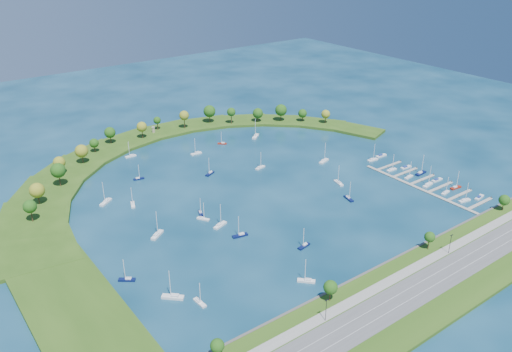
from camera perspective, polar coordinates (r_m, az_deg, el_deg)
ground at (r=317.52m, az=-0.19°, el=-1.19°), size 700.00×700.00×0.00m
south_shoreline at (r=243.45m, az=17.58°, el=-11.26°), size 420.00×43.10×11.60m
breakwater at (r=334.35m, az=-11.61°, el=-0.14°), size 286.74×247.64×2.00m
breakwater_trees at (r=377.01m, az=-9.18°, el=4.59°), size 238.15×94.31×14.71m
harbor_tower at (r=405.46m, az=-11.08°, el=4.96°), size 2.60×2.60×4.43m
dock_system at (r=335.42m, az=18.03°, el=-0.94°), size 24.28×82.00×1.60m
moored_boat_0 at (r=324.92m, az=8.96°, el=-0.70°), size 4.31×8.69×12.31m
moored_boat_1 at (r=236.76m, az=5.50°, el=-11.19°), size 7.14×7.28×11.71m
moored_boat_2 at (r=366.26m, az=-6.51°, el=2.50°), size 8.11×2.46×11.85m
moored_boat_3 at (r=304.08m, az=-13.24°, el=-2.99°), size 4.53×7.70×10.94m
moored_boat_4 at (r=260.02m, az=5.24°, el=-7.52°), size 7.75×3.45×11.02m
moored_boat_5 at (r=243.26m, az=-13.84°, el=-10.80°), size 7.21×6.20×10.99m
moored_boat_6 at (r=283.40m, az=-5.77°, el=-4.59°), size 5.44×7.05×10.41m
moored_boat_7 at (r=310.59m, az=-16.00°, el=-2.68°), size 9.05×7.52×13.64m
moored_boat_8 at (r=341.88m, az=0.45°, el=0.97°), size 7.94×3.67×11.26m
moored_boat_9 at (r=229.28m, az=-9.00°, el=-12.78°), size 8.65×8.48×13.92m
moored_boat_10 at (r=334.73m, az=-12.63°, el=-0.23°), size 6.93×3.14×9.84m
moored_boat_11 at (r=369.59m, az=-13.46°, el=2.16°), size 7.78×2.43×11.32m
moored_boat_12 at (r=267.43m, az=-1.74°, el=-6.40°), size 8.38×3.77×11.90m
moored_boat_13 at (r=394.65m, az=-0.04°, el=4.37°), size 9.68×8.58×14.92m
moored_boat_14 at (r=272.20m, az=-10.69°, el=-6.25°), size 9.14×7.53×13.74m
moored_boat_15 at (r=276.55m, az=-3.93°, el=-5.30°), size 9.07×5.23×12.86m
moored_boat_16 at (r=354.38m, az=7.38°, el=1.66°), size 9.49×5.20×13.44m
moored_boat_17 at (r=334.76m, az=-5.03°, el=0.32°), size 7.92×5.40×11.41m
moored_boat_18 at (r=307.23m, az=10.02°, el=-2.37°), size 3.99×8.09×11.46m
moored_boat_19 at (r=288.99m, az=-6.04°, el=-3.98°), size 4.15×7.04×10.00m
moored_boat_20 at (r=382.36m, az=-3.69°, el=3.60°), size 6.08×5.61×9.52m
moored_boat_21 at (r=225.12m, az=-6.14°, el=-13.43°), size 2.41×7.39×10.72m
docked_boat_0 at (r=323.16m, az=21.70°, el=-2.44°), size 8.22×3.49×11.70m
docked_boat_1 at (r=330.38m, az=23.08°, el=-2.14°), size 8.46×3.62×1.67m
docked_boat_2 at (r=328.95m, az=19.89°, el=-1.65°), size 7.25×2.90×10.36m
docked_boat_3 at (r=337.28m, az=20.86°, el=-1.14°), size 7.92×3.05×11.34m
docked_boat_4 at (r=334.98m, az=18.16°, el=-0.89°), size 9.18×3.89×13.07m
docked_boat_5 at (r=343.67m, az=19.05°, el=-0.41°), size 8.30×2.54×1.68m
docked_boat_6 at (r=342.44m, az=16.26°, el=-0.06°), size 7.53×2.96×10.77m
docked_boat_7 at (r=349.73m, az=17.45°, el=0.33°), size 9.11×3.10×13.17m
docked_boat_8 at (r=349.94m, az=14.51°, el=0.71°), size 7.74×2.58×11.22m
docked_boat_9 at (r=356.07m, az=15.95°, el=0.92°), size 8.44×2.88×1.69m
docked_boat_10 at (r=362.24m, az=12.55°, el=1.78°), size 8.25×2.93×11.90m
docked_boat_11 at (r=370.22m, az=13.42°, el=2.16°), size 8.76×2.67×1.77m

